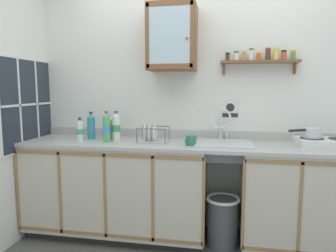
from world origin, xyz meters
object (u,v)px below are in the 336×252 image
at_px(sink, 223,145).
at_px(trash_bin, 223,221).
at_px(hot_plate_stove, 327,143).
at_px(bottle_soda_green_2, 107,128).
at_px(bottle_water_clear_3, 80,131).
at_px(saucepan, 312,132).
at_px(bottle_opaque_white_4, 116,127).
at_px(mug, 191,140).
at_px(dish_rack, 152,137).
at_px(warning_sign, 230,110).
at_px(bottle_juice_amber_0, 108,128).
at_px(bottle_detergent_teal_1, 91,127).
at_px(wall_cabinet, 172,38).

relative_size(sink, trash_bin, 1.11).
bearing_deg(trash_bin, hot_plate_stove, 6.52).
bearing_deg(bottle_soda_green_2, hot_plate_stove, 3.30).
bearing_deg(bottle_water_clear_3, saucepan, 3.84).
distance_m(bottle_opaque_white_4, mug, 0.74).
bearing_deg(bottle_water_clear_3, dish_rack, 7.07).
distance_m(bottle_opaque_white_4, trash_bin, 1.31).
bearing_deg(bottle_opaque_white_4, bottle_water_clear_3, -160.72).
bearing_deg(mug, warning_sign, 49.36).
distance_m(saucepan, bottle_juice_amber_0, 1.85).
relative_size(sink, dish_rack, 1.78).
xyz_separation_m(sink, bottle_juice_amber_0, (-1.10, 0.02, 0.13)).
distance_m(hot_plate_stove, bottle_detergent_teal_1, 2.14).
distance_m(bottle_soda_green_2, trash_bin, 1.35).
distance_m(bottle_juice_amber_0, dish_rack, 0.46).
xyz_separation_m(dish_rack, trash_bin, (0.66, -0.06, -0.73)).
xyz_separation_m(bottle_detergent_teal_1, dish_rack, (0.63, -0.06, -0.08)).
distance_m(bottle_water_clear_3, mug, 1.04).
height_order(hot_plate_stove, bottle_juice_amber_0, bottle_juice_amber_0).
height_order(bottle_juice_amber_0, dish_rack, bottle_juice_amber_0).
bearing_deg(wall_cabinet, bottle_opaque_white_4, -167.28).
relative_size(bottle_detergent_teal_1, mug, 2.18).
xyz_separation_m(bottle_juice_amber_0, mug, (0.82, -0.16, -0.06)).
relative_size(bottle_water_clear_3, trash_bin, 0.49).
xyz_separation_m(bottle_juice_amber_0, bottle_water_clear_3, (-0.22, -0.15, -0.01)).
relative_size(saucepan, warning_sign, 1.38).
bearing_deg(bottle_water_clear_3, bottle_detergent_teal_1, 72.41).
xyz_separation_m(sink, trash_bin, (0.01, -0.11, -0.67)).
bearing_deg(mug, bottle_detergent_teal_1, 170.81).
bearing_deg(sink, trash_bin, -86.10).
xyz_separation_m(bottle_opaque_white_4, mug, (0.73, -0.13, -0.08)).
distance_m(hot_plate_stove, trash_bin, 1.12).
height_order(wall_cabinet, trash_bin, wall_cabinet).
height_order(bottle_juice_amber_0, bottle_detergent_teal_1, bottle_detergent_teal_1).
bearing_deg(bottle_soda_green_2, sink, 6.59).
bearing_deg(hot_plate_stove, mug, -173.40).
distance_m(bottle_juice_amber_0, bottle_soda_green_2, 0.15).
bearing_deg(trash_bin, mug, -173.16).
xyz_separation_m(sink, saucepan, (0.74, 0.01, 0.14)).
bearing_deg(warning_sign, hot_plate_stove, -18.16).
distance_m(hot_plate_stove, bottle_soda_green_2, 1.93).
relative_size(sink, bottle_opaque_white_4, 1.79).
xyz_separation_m(saucepan, wall_cabinet, (-1.23, 0.09, 0.84)).
xyz_separation_m(sink, wall_cabinet, (-0.49, 0.10, 0.97)).
bearing_deg(saucepan, mug, -171.41).
bearing_deg(sink, saucepan, 0.81).
xyz_separation_m(bottle_water_clear_3, trash_bin, (1.33, 0.02, -0.79)).
bearing_deg(bottle_water_clear_3, warning_sign, 15.39).
distance_m(bottle_detergent_teal_1, warning_sign, 1.37).
distance_m(bottle_water_clear_3, bottle_opaque_white_4, 0.34).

